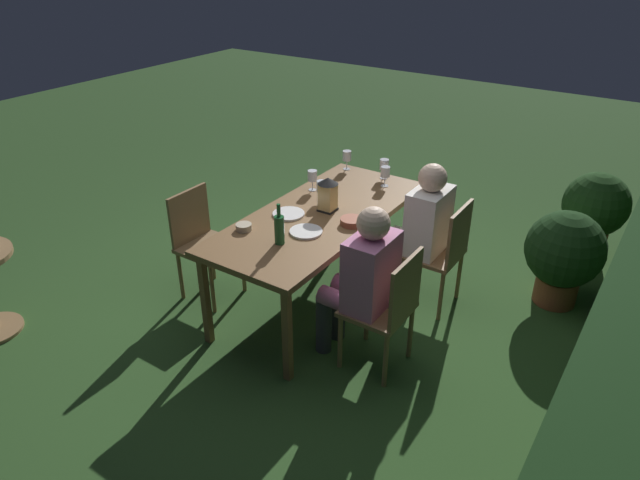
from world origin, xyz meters
The scene contains 20 objects.
ground_plane centered at (0.00, 0.00, 0.00)m, with size 16.00×16.00×0.00m, color #2D5123.
dining_table centered at (0.00, 0.00, 0.70)m, with size 1.94×0.85×0.75m.
chair_side_right_b centered at (0.44, 0.81, 0.49)m, with size 0.42×0.40×0.87m.
person_in_pink centered at (0.44, 0.62, 0.64)m, with size 0.38×0.47×1.15m.
chair_side_right_a centered at (-0.44, 0.81, 0.49)m, with size 0.42×0.40×0.87m.
person_in_cream centered at (-0.44, 0.62, 0.64)m, with size 0.38×0.47×1.15m.
chair_side_left_b centered at (0.44, -0.81, 0.49)m, with size 0.42×0.40×0.87m.
lantern_centerpiece centered at (-0.08, 0.02, 0.90)m, with size 0.15×0.15×0.27m.
green_bottle_on_table centered at (0.54, 0.03, 0.86)m, with size 0.07×0.07×0.29m.
wine_glass_a centered at (-0.87, 0.07, 0.87)m, with size 0.08×0.08×0.17m.
wine_glass_b centered at (-0.19, -0.11, 0.87)m, with size 0.08×0.08×0.17m.
wine_glass_c centered at (-0.88, -0.30, 0.87)m, with size 0.08×0.08×0.17m.
wine_glass_d centered at (-0.33, -0.29, 0.87)m, with size 0.08×0.08×0.17m.
wine_glass_e centered at (-0.73, 0.16, 0.87)m, with size 0.08×0.08×0.17m.
plate_a centered at (0.31, 0.09, 0.76)m, with size 0.23×0.23×0.01m, color white.
plate_b centered at (0.15, -0.18, 0.76)m, with size 0.24×0.24×0.01m, color white.
bowl_olives centered at (0.02, 0.29, 0.78)m, with size 0.17×0.17×0.05m.
bowl_bread centered at (0.52, -0.30, 0.78)m, with size 0.11×0.11×0.04m.
potted_plant_by_hedge centered at (-1.82, 1.63, 0.49)m, with size 0.55×0.55×0.82m.
potted_plant_corner centered at (-0.99, 1.58, 0.44)m, with size 0.60×0.60×0.77m.
Camera 1 is at (3.20, 2.14, 2.61)m, focal length 32.17 mm.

